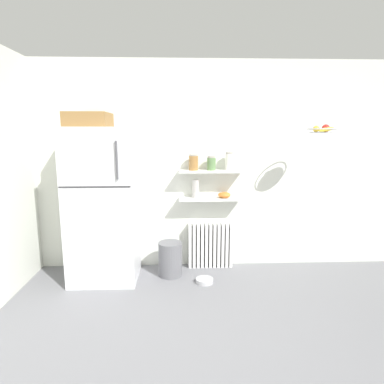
# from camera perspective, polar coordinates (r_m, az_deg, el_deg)

# --- Properties ---
(ground_plane) EXTENTS (7.04, 7.04, 0.00)m
(ground_plane) POSITION_cam_1_polar(r_m,az_deg,el_deg) (3.15, 6.11, -22.93)
(ground_plane) COLOR slate
(back_wall) EXTENTS (7.04, 0.10, 2.60)m
(back_wall) POSITION_cam_1_polar(r_m,az_deg,el_deg) (4.20, 3.43, 4.49)
(back_wall) COLOR silver
(back_wall) RESTS_ON ground_plane
(refrigerator) EXTENTS (0.76, 0.72, 1.94)m
(refrigerator) POSITION_cam_1_polar(r_m,az_deg,el_deg) (3.95, -15.27, -1.70)
(refrigerator) COLOR silver
(refrigerator) RESTS_ON ground_plane
(radiator) EXTENTS (0.56, 0.12, 0.57)m
(radiator) POSITION_cam_1_polar(r_m,az_deg,el_deg) (4.29, 3.21, -9.26)
(radiator) COLOR white
(radiator) RESTS_ON ground_plane
(wall_shelf_lower) EXTENTS (0.80, 0.22, 0.02)m
(wall_shelf_lower) POSITION_cam_1_polar(r_m,az_deg,el_deg) (4.10, 3.33, -1.19)
(wall_shelf_lower) COLOR white
(wall_shelf_upper) EXTENTS (0.80, 0.22, 0.02)m
(wall_shelf_upper) POSITION_cam_1_polar(r_m,az_deg,el_deg) (4.04, 3.39, 3.63)
(wall_shelf_upper) COLOR white
(storage_jar_0) EXTENTS (0.11, 0.11, 0.20)m
(storage_jar_0) POSITION_cam_1_polar(r_m,az_deg,el_deg) (4.02, 0.25, 5.18)
(storage_jar_0) COLOR olive
(storage_jar_0) RESTS_ON wall_shelf_upper
(storage_jar_1) EXTENTS (0.10, 0.10, 0.17)m
(storage_jar_1) POSITION_cam_1_polar(r_m,az_deg,el_deg) (4.03, 3.40, 5.01)
(storage_jar_1) COLOR #5B7F4C
(storage_jar_1) RESTS_ON wall_shelf_upper
(storage_jar_2) EXTENTS (0.10, 0.10, 0.22)m
(storage_jar_2) POSITION_cam_1_polar(r_m,az_deg,el_deg) (4.06, 6.52, 5.33)
(storage_jar_2) COLOR silver
(storage_jar_2) RESTS_ON wall_shelf_upper
(vase) EXTENTS (0.09, 0.09, 0.23)m
(vase) POSITION_cam_1_polar(r_m,az_deg,el_deg) (4.06, 0.65, 0.54)
(vase) COLOR #B2ADA8
(vase) RESTS_ON wall_shelf_lower
(shelf_bowl) EXTENTS (0.16, 0.16, 0.07)m
(shelf_bowl) POSITION_cam_1_polar(r_m,az_deg,el_deg) (4.11, 5.64, -0.51)
(shelf_bowl) COLOR orange
(shelf_bowl) RESTS_ON wall_shelf_lower
(trash_bin) EXTENTS (0.29, 0.29, 0.42)m
(trash_bin) POSITION_cam_1_polar(r_m,az_deg,el_deg) (4.07, -3.80, -11.56)
(trash_bin) COLOR slate
(trash_bin) RESTS_ON ground_plane
(pet_food_bowl) EXTENTS (0.20, 0.20, 0.05)m
(pet_food_bowl) POSITION_cam_1_polar(r_m,az_deg,el_deg) (3.95, 2.20, -15.18)
(pet_food_bowl) COLOR #B7B7BC
(pet_food_bowl) RESTS_ON ground_plane
(hanging_fruit_basket) EXTENTS (0.31, 0.31, 0.10)m
(hanging_fruit_basket) POSITION_cam_1_polar(r_m,az_deg,el_deg) (3.95, 21.74, 10.07)
(hanging_fruit_basket) COLOR #B2B2B7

